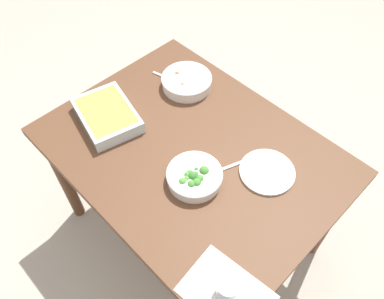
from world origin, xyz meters
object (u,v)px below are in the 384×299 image
object	(u,v)px
baking_dish	(107,115)
spoon_by_broccoli	(217,171)
spoon_by_stew	(173,80)
broccoli_bowl	(194,176)
stew_bowl	(187,81)
side_plate	(267,172)
drink_cup	(227,290)

from	to	relation	value
baking_dish	spoon_by_broccoli	distance (m)	0.55
spoon_by_stew	spoon_by_broccoli	xyz separation A→B (m)	(-0.51, 0.23, 0.00)
broccoli_bowl	stew_bowl	bearing A→B (deg)	-40.74
spoon_by_stew	spoon_by_broccoli	size ratio (longest dim) A/B	1.02
side_plate	spoon_by_broccoli	distance (m)	0.20
broccoli_bowl	spoon_by_stew	xyz separation A→B (m)	(0.48, -0.33, -0.03)
stew_bowl	spoon_by_stew	bearing A→B (deg)	15.11
baking_dish	side_plate	world-z (taller)	baking_dish
stew_bowl	baking_dish	distance (m)	0.41
stew_bowl	drink_cup	bearing A→B (deg)	143.57
baking_dish	spoon_by_broccoli	bearing A→B (deg)	-164.87
side_plate	stew_bowl	bearing A→B (deg)	-11.39
spoon_by_broccoli	baking_dish	bearing A→B (deg)	15.13
drink_cup	side_plate	world-z (taller)	drink_cup
broccoli_bowl	drink_cup	world-z (taller)	drink_cup
drink_cup	spoon_by_stew	size ratio (longest dim) A/B	0.49
broccoli_bowl	spoon_by_broccoli	xyz separation A→B (m)	(-0.03, -0.09, -0.03)
broccoli_bowl	spoon_by_broccoli	bearing A→B (deg)	-109.58
drink_cup	side_plate	size ratio (longest dim) A/B	0.39
drink_cup	stew_bowl	bearing A→B (deg)	-36.43
baking_dish	spoon_by_stew	size ratio (longest dim) A/B	1.98
spoon_by_stew	broccoli_bowl	bearing A→B (deg)	145.65
broccoli_bowl	side_plate	bearing A→B (deg)	-126.92
side_plate	spoon_by_broccoli	size ratio (longest dim) A/B	1.29
broccoli_bowl	spoon_by_broccoli	world-z (taller)	broccoli_bowl
baking_dish	side_plate	xyz separation A→B (m)	(-0.67, -0.28, -0.03)
broccoli_bowl	side_plate	size ratio (longest dim) A/B	0.99
baking_dish	broccoli_bowl	bearing A→B (deg)	-174.45
side_plate	spoon_by_stew	world-z (taller)	side_plate
baking_dish	spoon_by_broccoli	xyz separation A→B (m)	(-0.53, -0.14, -0.03)
baking_dish	side_plate	size ratio (longest dim) A/B	1.56
stew_bowl	drink_cup	distance (m)	0.97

